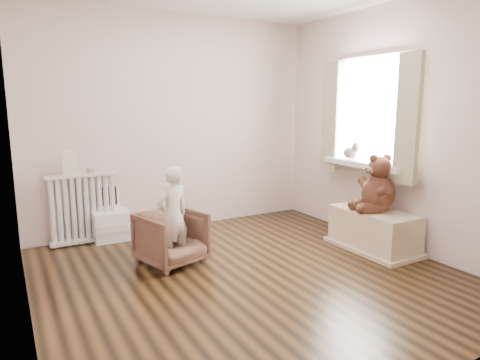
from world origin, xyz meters
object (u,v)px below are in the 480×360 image
armchair (171,238)px  child (173,216)px  plush_cat (351,151)px  toy_bench (374,231)px  toy_vanity (111,217)px  radiator (84,209)px  teddy_bear (379,188)px

armchair → child: (0.00, -0.05, 0.24)m
armchair → plush_cat: 2.30m
toy_bench → plush_cat: (0.14, 0.54, 0.80)m
toy_vanity → plush_cat: (2.53, -1.14, 0.72)m
toy_vanity → child: bearing=-72.0°
radiator → teddy_bear: (2.69, -1.73, 0.28)m
radiator → plush_cat: plush_cat is taller
armchair → teddy_bear: 2.20m
teddy_bear → child: bearing=179.4°
armchair → toy_bench: 2.14m
plush_cat → child: bearing=-167.8°
child → plush_cat: (2.18, -0.06, 0.50)m
armchair → toy_bench: size_ratio=0.63×
toy_bench → teddy_bear: (0.02, -0.02, 0.47)m
child → plush_cat: bearing=162.1°
radiator → child: size_ratio=0.83×
toy_vanity → toy_bench: (2.39, -1.69, -0.08)m
toy_vanity → toy_bench: 2.93m
child → armchair: bearing=-106.2°
toy_vanity → plush_cat: bearing=-24.3°
child → toy_bench: bearing=147.2°
toy_vanity → armchair: (0.35, -1.03, -0.02)m
toy_bench → armchair: bearing=162.1°
radiator → toy_vanity: size_ratio=1.28×
armchair → toy_bench: bearing=-34.1°
teddy_bear → plush_cat: 0.66m
radiator → toy_bench: radiator is taller
toy_vanity → toy_bench: toy_vanity is taller
child → teddy_bear: size_ratio=1.61×
child → radiator: bearing=-76.6°
toy_vanity → plush_cat: 2.87m
toy_bench → teddy_bear: 0.47m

